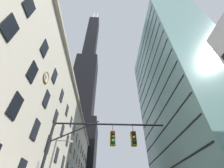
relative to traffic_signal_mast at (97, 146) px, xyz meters
The scene contains 4 objects.
station_building 33.69m from the traffic_signal_mast, 118.49° to the left, with size 17.20×75.13×24.76m.
dark_skyscraper 89.78m from the traffic_signal_mast, 102.82° to the left, with size 23.70×23.70×189.82m.
glass_office_midrise 40.03m from the traffic_signal_mast, 47.06° to the left, with size 14.98×33.37×56.81m.
traffic_signal_mast is the anchor object (origin of this frame).
Camera 1 is at (-3.00, -8.23, 1.29)m, focal length 23.41 mm.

